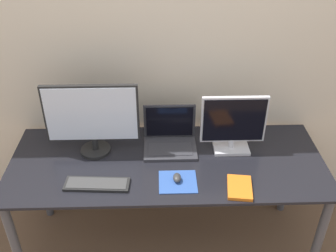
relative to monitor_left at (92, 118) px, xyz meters
name	(u,v)px	position (x,y,z in m)	size (l,w,h in m)	color
wall_back	(165,51)	(0.44, 0.32, 0.27)	(7.00, 0.05, 2.50)	beige
desk	(167,173)	(0.44, -0.11, -0.34)	(1.87, 0.74, 0.74)	black
monitor_left	(92,118)	(0.00, 0.00, 0.00)	(0.55, 0.18, 0.45)	black
monitor_right	(233,124)	(0.83, 0.00, -0.06)	(0.39, 0.15, 0.37)	silver
laptop	(170,137)	(0.46, 0.05, -0.18)	(0.32, 0.25, 0.25)	#333338
keyboard	(97,184)	(0.05, -0.31, -0.23)	(0.36, 0.14, 0.02)	black
mousepad	(178,182)	(0.49, -0.30, -0.24)	(0.21, 0.19, 0.00)	#2D519E
mouse	(177,178)	(0.49, -0.29, -0.22)	(0.05, 0.07, 0.04)	#333333
book	(240,188)	(0.82, -0.37, -0.23)	(0.15, 0.21, 0.02)	orange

